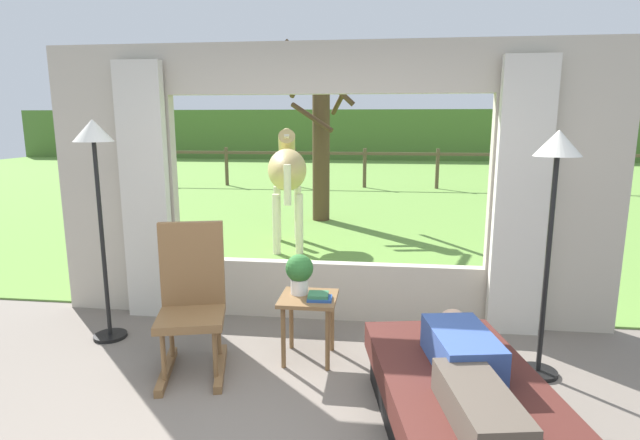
% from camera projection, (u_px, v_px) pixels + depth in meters
% --- Properties ---
extents(back_wall_with_window, '(5.20, 0.12, 2.55)m').
position_uv_depth(back_wall_with_window, '(326.00, 189.00, 4.63)').
color(back_wall_with_window, '#BCB29E').
rests_on(back_wall_with_window, ground_plane).
extents(curtain_panel_left, '(0.44, 0.10, 2.40)m').
position_uv_depth(curtain_panel_left, '(145.00, 193.00, 4.71)').
color(curtain_panel_left, beige).
rests_on(curtain_panel_left, ground_plane).
extents(curtain_panel_right, '(0.44, 0.10, 2.40)m').
position_uv_depth(curtain_panel_right, '(521.00, 200.00, 4.30)').
color(curtain_panel_right, beige).
rests_on(curtain_panel_right, ground_plane).
extents(outdoor_pasture_lawn, '(36.00, 21.68, 0.02)m').
position_uv_depth(outdoor_pasture_lawn, '(366.00, 182.00, 15.49)').
color(outdoor_pasture_lawn, olive).
rests_on(outdoor_pasture_lawn, ground_plane).
extents(distant_hill_ridge, '(36.00, 2.00, 2.40)m').
position_uv_depth(distant_hill_ridge, '(373.00, 135.00, 24.83)').
color(distant_hill_ridge, '#4F7531').
rests_on(distant_hill_ridge, ground_plane).
extents(recliner_sofa, '(1.19, 1.83, 0.42)m').
position_uv_depth(recliner_sofa, '(462.00, 410.00, 2.92)').
color(recliner_sofa, black).
rests_on(recliner_sofa, ground_plane).
extents(reclining_person, '(0.44, 1.43, 0.22)m').
position_uv_depth(reclining_person, '(467.00, 366.00, 2.81)').
color(reclining_person, '#334C8C').
rests_on(reclining_person, recliner_sofa).
extents(rocking_chair, '(0.61, 0.77, 1.12)m').
position_uv_depth(rocking_chair, '(192.00, 299.00, 3.80)').
color(rocking_chair, brown).
rests_on(rocking_chair, ground_plane).
extents(side_table, '(0.44, 0.44, 0.52)m').
position_uv_depth(side_table, '(308.00, 308.00, 3.95)').
color(side_table, brown).
rests_on(side_table, ground_plane).
extents(potted_plant, '(0.22, 0.22, 0.32)m').
position_uv_depth(potted_plant, '(299.00, 271.00, 3.96)').
color(potted_plant, silver).
rests_on(potted_plant, side_table).
extents(book_stack, '(0.19, 0.17, 0.05)m').
position_uv_depth(book_stack, '(319.00, 297.00, 3.86)').
color(book_stack, '#23478C').
rests_on(book_stack, side_table).
extents(floor_lamp_left, '(0.32, 0.32, 1.88)m').
position_uv_depth(floor_lamp_left, '(96.00, 164.00, 4.13)').
color(floor_lamp_left, black).
rests_on(floor_lamp_left, ground_plane).
extents(floor_lamp_right, '(0.32, 0.32, 1.81)m').
position_uv_depth(floor_lamp_right, '(555.00, 180.00, 3.50)').
color(floor_lamp_right, black).
rests_on(floor_lamp_right, ground_plane).
extents(horse, '(0.79, 1.82, 1.73)m').
position_uv_depth(horse, '(287.00, 170.00, 7.42)').
color(horse, tan).
rests_on(horse, outdoor_pasture_lawn).
extents(pasture_tree, '(1.22, 1.28, 3.20)m').
position_uv_depth(pasture_tree, '(321.00, 143.00, 9.28)').
color(pasture_tree, '#4C3823').
rests_on(pasture_tree, outdoor_pasture_lawn).
extents(pasture_fence_line, '(16.10, 0.10, 1.10)m').
position_uv_depth(pasture_fence_line, '(365.00, 162.00, 14.10)').
color(pasture_fence_line, brown).
rests_on(pasture_fence_line, outdoor_pasture_lawn).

